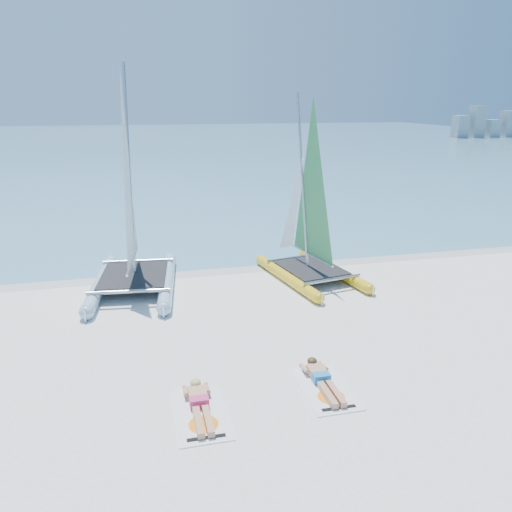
{
  "coord_description": "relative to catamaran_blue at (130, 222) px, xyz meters",
  "views": [
    {
      "loc": [
        -3.56,
        -11.28,
        5.75
      ],
      "look_at": [
        -0.57,
        1.2,
        1.75
      ],
      "focal_mm": 35.0,
      "sensor_mm": 36.0,
      "label": 1
    }
  ],
  "objects": [
    {
      "name": "catamaran_blue",
      "position": [
        0.0,
        0.0,
        0.0
      ],
      "size": [
        3.05,
        5.47,
        7.14
      ],
      "rotation": [
        0.0,
        0.0,
        -0.11
      ],
      "color": "#A6BADB",
      "rests_on": "ground"
    },
    {
      "name": "towel_b",
      "position": [
        3.82,
        -7.08,
        -2.12
      ],
      "size": [
        1.0,
        1.85,
        0.02
      ],
      "primitive_type": "cube",
      "color": "white",
      "rests_on": "ground"
    },
    {
      "name": "sea",
      "position": [
        3.86,
        58.66,
        -2.13
      ],
      "size": [
        140.0,
        115.0,
        0.01
      ],
      "primitive_type": "cube",
      "color": "#71AABD",
      "rests_on": "ground"
    },
    {
      "name": "wet_sand_strip",
      "position": [
        3.86,
        1.16,
        -2.13
      ],
      "size": [
        140.0,
        1.4,
        0.01
      ],
      "primitive_type": "cube",
      "color": "silver",
      "rests_on": "ground"
    },
    {
      "name": "distant_skyline",
      "position": [
        57.56,
        57.66,
        -0.19
      ],
      "size": [
        14.0,
        2.0,
        5.0
      ],
      "color": "#98A1A7",
      "rests_on": "ground"
    },
    {
      "name": "catamaran_yellow",
      "position": [
        5.71,
        -0.13,
        -0.17
      ],
      "size": [
        2.99,
        5.01,
        6.22
      ],
      "rotation": [
        0.0,
        0.0,
        0.19
      ],
      "color": "gold",
      "rests_on": "ground"
    },
    {
      "name": "sunbather_a",
      "position": [
        1.18,
        -7.18,
        -2.01
      ],
      "size": [
        0.37,
        1.73,
        0.26
      ],
      "color": "tan",
      "rests_on": "towel_a"
    },
    {
      "name": "ground",
      "position": [
        3.86,
        -4.34,
        -2.13
      ],
      "size": [
        140.0,
        140.0,
        0.0
      ],
      "primitive_type": "plane",
      "color": "white",
      "rests_on": "ground"
    },
    {
      "name": "sunbather_b",
      "position": [
        3.82,
        -6.89,
        -2.01
      ],
      "size": [
        0.37,
        1.73,
        0.26
      ],
      "color": "tan",
      "rests_on": "towel_b"
    },
    {
      "name": "towel_a",
      "position": [
        1.18,
        -7.37,
        -2.12
      ],
      "size": [
        1.0,
        1.85,
        0.02
      ],
      "primitive_type": "cube",
      "color": "white",
      "rests_on": "ground"
    }
  ]
}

